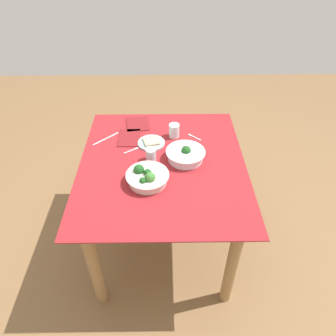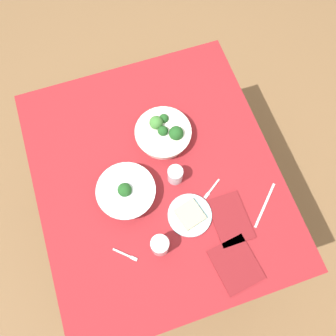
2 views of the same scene
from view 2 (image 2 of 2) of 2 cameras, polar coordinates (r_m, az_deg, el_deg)
name	(u,v)px [view 2 (image 2 of 2)]	position (r m, az deg, el deg)	size (l,w,h in m)	color
ground_plane	(160,216)	(2.24, -1.23, -7.63)	(6.00, 6.00, 0.00)	brown
dining_table	(158,185)	(1.64, -1.67, -2.69)	(1.18, 1.02, 0.74)	maroon
broccoli_bowl_far	(164,133)	(1.56, -0.70, 5.64)	(0.25, 0.25, 0.10)	silver
broccoli_bowl_near	(126,192)	(1.47, -6.69, -3.83)	(0.24, 0.24, 0.10)	white
bread_side_plate	(190,215)	(1.47, 3.49, -7.50)	(0.18, 0.18, 0.03)	#99C6D1
water_glass_center	(160,245)	(1.40, -1.29, -12.26)	(0.07, 0.07, 0.09)	silver
water_glass_side	(175,175)	(1.48, 1.16, -1.09)	(0.06, 0.06, 0.08)	silver
fork_by_far_bowl	(211,190)	(1.51, 6.92, -3.45)	(0.07, 0.09, 0.00)	#B7B7BC
fork_by_near_bowl	(126,255)	(1.45, -6.68, -13.66)	(0.08, 0.09, 0.00)	#B7B7BC
table_knife_left	(265,205)	(1.53, 15.21, -5.75)	(0.21, 0.01, 0.00)	#B7B7BC
napkin_folded_upper	(230,219)	(1.49, 9.94, -8.01)	(0.21, 0.14, 0.01)	maroon
napkin_folded_lower	(236,264)	(1.46, 10.82, -14.91)	(0.19, 0.16, 0.01)	maroon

